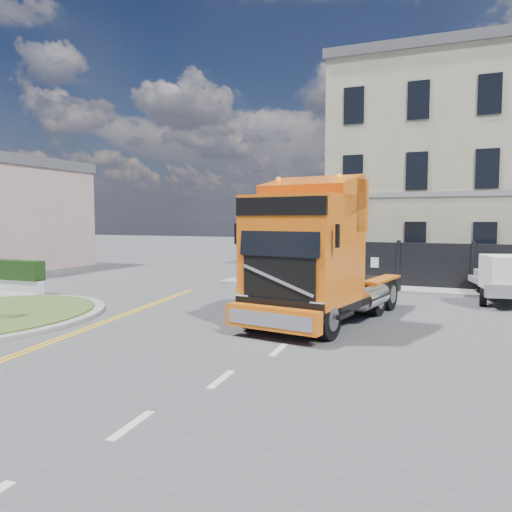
% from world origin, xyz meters
% --- Properties ---
extents(ground, '(120.00, 120.00, 0.00)m').
position_xyz_m(ground, '(0.00, 0.00, 0.00)').
color(ground, '#424244').
rests_on(ground, ground).
extents(hoarding_fence, '(18.80, 0.25, 2.00)m').
position_xyz_m(hoarding_fence, '(6.55, 9.00, 1.00)').
color(hoarding_fence, black).
rests_on(hoarding_fence, ground).
extents(georgian_building, '(12.30, 10.30, 12.80)m').
position_xyz_m(georgian_building, '(6.00, 16.50, 5.77)').
color(georgian_building, beige).
rests_on(georgian_building, ground).
extents(pavement_far, '(20.00, 1.60, 0.12)m').
position_xyz_m(pavement_far, '(6.00, 8.10, 0.06)').
color(pavement_far, gray).
rests_on(pavement_far, ground).
extents(truck, '(3.70, 7.24, 4.14)m').
position_xyz_m(truck, '(2.63, 0.24, 1.85)').
color(truck, black).
rests_on(truck, ground).
extents(flatbed_pickup, '(2.63, 4.61, 1.79)m').
position_xyz_m(flatbed_pickup, '(8.14, 5.91, 0.97)').
color(flatbed_pickup, gray).
rests_on(flatbed_pickup, ground).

